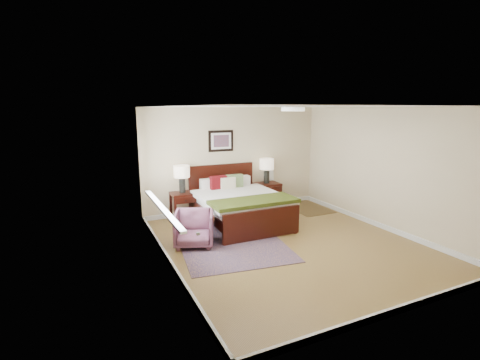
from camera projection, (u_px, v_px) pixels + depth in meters
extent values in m
plane|color=olive|center=(289.00, 243.00, 6.47)|extent=(5.00, 5.00, 0.00)
cube|color=beige|center=(234.00, 160.00, 8.44)|extent=(4.50, 0.04, 2.50)
cube|color=beige|center=(411.00, 216.00, 4.00)|extent=(4.50, 0.04, 2.50)
cube|color=beige|center=(166.00, 190.00, 5.29)|extent=(0.04, 5.00, 2.50)
cube|color=beige|center=(383.00, 169.00, 7.15)|extent=(0.04, 5.00, 2.50)
cube|color=white|center=(293.00, 107.00, 5.97)|extent=(4.50, 5.00, 0.02)
cube|color=silver|center=(157.00, 173.00, 5.89)|extent=(0.02, 2.72, 1.32)
cube|color=silver|center=(158.00, 173.00, 5.90)|extent=(0.01, 2.60, 1.20)
cube|color=silver|center=(162.00, 208.00, 6.04)|extent=(0.10, 2.72, 0.04)
cube|color=silver|center=(206.00, 238.00, 3.78)|extent=(0.01, 1.00, 2.18)
cube|color=brown|center=(207.00, 241.00, 3.79)|extent=(0.01, 0.90, 2.10)
cylinder|color=#999999|center=(198.00, 234.00, 4.15)|extent=(0.04, 0.04, 0.04)
cylinder|color=white|center=(293.00, 109.00, 5.98)|extent=(0.40, 0.40, 0.07)
cylinder|color=beige|center=(293.00, 107.00, 5.97)|extent=(0.44, 0.44, 0.01)
cube|color=black|center=(222.00, 188.00, 8.39)|extent=(1.63, 0.06, 1.14)
cube|color=black|center=(262.00, 224.00, 6.62)|extent=(1.63, 0.06, 0.57)
cube|color=black|center=(206.00, 214.00, 7.21)|extent=(0.06, 2.05, 0.18)
cube|color=black|center=(271.00, 205.00, 7.85)|extent=(0.06, 2.05, 0.18)
cube|color=beige|center=(240.00, 203.00, 7.50)|extent=(1.53, 2.03, 0.22)
cube|color=beige|center=(242.00, 197.00, 7.38)|extent=(1.71, 1.80, 0.10)
cube|color=#314012|center=(254.00, 202.00, 6.87)|extent=(1.75, 0.70, 0.07)
cube|color=beige|center=(211.00, 184.00, 8.00)|extent=(0.51, 0.18, 0.27)
cube|color=beige|center=(239.00, 182.00, 8.30)|extent=(0.51, 0.18, 0.27)
cube|color=#52090D|center=(218.00, 183.00, 7.94)|extent=(0.40, 0.17, 0.33)
cube|color=#617744|center=(235.00, 181.00, 8.11)|extent=(0.40, 0.16, 0.33)
cube|color=beige|center=(228.00, 184.00, 7.96)|extent=(0.35, 0.13, 0.29)
cube|color=black|center=(221.00, 141.00, 8.18)|extent=(0.62, 0.03, 0.50)
cube|color=silver|center=(221.00, 141.00, 8.16)|extent=(0.50, 0.01, 0.38)
cube|color=#A52D23|center=(221.00, 141.00, 8.15)|extent=(0.38, 0.01, 0.28)
cube|color=black|center=(183.00, 194.00, 7.80)|extent=(0.52, 0.47, 0.05)
cube|color=black|center=(175.00, 210.00, 7.59)|extent=(0.05, 0.05, 0.57)
cube|color=black|center=(195.00, 208.00, 7.78)|extent=(0.05, 0.05, 0.57)
cube|color=black|center=(171.00, 206.00, 7.95)|extent=(0.05, 0.05, 0.57)
cube|color=black|center=(190.00, 203.00, 8.14)|extent=(0.05, 0.05, 0.57)
cube|color=black|center=(185.00, 200.00, 7.63)|extent=(0.46, 0.03, 0.14)
cube|color=black|center=(266.00, 184.00, 8.69)|extent=(0.64, 0.48, 0.05)
cube|color=black|center=(260.00, 200.00, 8.44)|extent=(0.05, 0.05, 0.59)
cube|color=black|center=(281.00, 197.00, 8.69)|extent=(0.05, 0.05, 0.59)
cube|color=black|center=(252.00, 196.00, 8.82)|extent=(0.05, 0.05, 0.59)
cube|color=black|center=(272.00, 193.00, 9.06)|extent=(0.05, 0.05, 0.59)
cube|color=black|center=(271.00, 190.00, 8.51)|extent=(0.58, 0.03, 0.14)
cube|color=black|center=(266.00, 202.00, 8.79)|extent=(0.58, 0.42, 0.03)
cube|color=black|center=(266.00, 201.00, 8.78)|extent=(0.24, 0.30, 0.03)
cube|color=black|center=(266.00, 200.00, 8.77)|extent=(0.24, 0.30, 0.03)
cube|color=black|center=(266.00, 199.00, 8.77)|extent=(0.24, 0.30, 0.03)
cube|color=black|center=(266.00, 197.00, 8.76)|extent=(0.24, 0.30, 0.03)
cube|color=black|center=(266.00, 196.00, 8.75)|extent=(0.24, 0.30, 0.03)
cube|color=black|center=(266.00, 194.00, 8.74)|extent=(0.24, 0.30, 0.03)
cylinder|color=black|center=(182.00, 185.00, 7.76)|extent=(0.14, 0.14, 0.32)
cylinder|color=black|center=(182.00, 178.00, 7.73)|extent=(0.02, 0.02, 0.06)
cylinder|color=beige|center=(182.00, 171.00, 7.70)|extent=(0.35, 0.35, 0.26)
cylinder|color=black|center=(267.00, 177.00, 8.65)|extent=(0.14, 0.14, 0.32)
cylinder|color=black|center=(267.00, 169.00, 8.62)|extent=(0.02, 0.02, 0.06)
cylinder|color=beige|center=(267.00, 164.00, 8.59)|extent=(0.35, 0.35, 0.26)
imported|color=brown|center=(194.00, 228.00, 6.33)|extent=(0.90, 0.91, 0.64)
cube|color=#0B0E3A|center=(229.00, 240.00, 6.63)|extent=(2.21, 2.87, 0.01)
cube|color=black|center=(307.00, 208.00, 8.77)|extent=(0.86, 1.29, 0.01)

